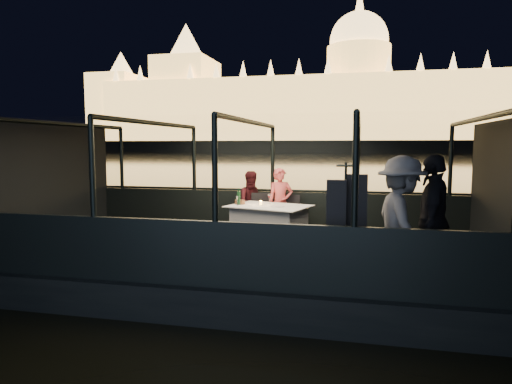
% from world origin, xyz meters
% --- Properties ---
extents(river_water, '(500.00, 500.00, 0.00)m').
position_xyz_m(river_water, '(0.00, 80.00, 0.00)').
color(river_water, black).
rests_on(river_water, ground).
extents(boat_hull, '(8.60, 4.40, 1.00)m').
position_xyz_m(boat_hull, '(0.00, 0.00, 0.00)').
color(boat_hull, black).
rests_on(boat_hull, river_water).
extents(boat_deck, '(8.00, 4.00, 0.04)m').
position_xyz_m(boat_deck, '(0.00, 0.00, 0.48)').
color(boat_deck, black).
rests_on(boat_deck, boat_hull).
extents(gunwale_port, '(8.00, 0.08, 0.90)m').
position_xyz_m(gunwale_port, '(0.00, 2.00, 0.95)').
color(gunwale_port, black).
rests_on(gunwale_port, boat_deck).
extents(gunwale_starboard, '(8.00, 0.08, 0.90)m').
position_xyz_m(gunwale_starboard, '(0.00, -2.00, 0.95)').
color(gunwale_starboard, black).
rests_on(gunwale_starboard, boat_deck).
extents(cabin_glass_port, '(8.00, 0.02, 1.40)m').
position_xyz_m(cabin_glass_port, '(0.00, 2.00, 2.10)').
color(cabin_glass_port, '#99B2B2').
rests_on(cabin_glass_port, gunwale_port).
extents(cabin_glass_starboard, '(8.00, 0.02, 1.40)m').
position_xyz_m(cabin_glass_starboard, '(0.00, -2.00, 2.10)').
color(cabin_glass_starboard, '#99B2B2').
rests_on(cabin_glass_starboard, gunwale_starboard).
extents(cabin_roof_glass, '(8.00, 4.00, 0.02)m').
position_xyz_m(cabin_roof_glass, '(0.00, 0.00, 2.80)').
color(cabin_roof_glass, '#99B2B2').
rests_on(cabin_roof_glass, boat_deck).
extents(end_wall_fore, '(0.02, 4.00, 2.30)m').
position_xyz_m(end_wall_fore, '(-4.00, 0.00, 1.65)').
color(end_wall_fore, black).
rests_on(end_wall_fore, boat_deck).
extents(end_wall_aft, '(0.02, 4.00, 2.30)m').
position_xyz_m(end_wall_aft, '(4.00, 0.00, 1.65)').
color(end_wall_aft, black).
rests_on(end_wall_aft, boat_deck).
extents(canopy_ribs, '(8.00, 4.00, 2.30)m').
position_xyz_m(canopy_ribs, '(0.00, 0.00, 1.65)').
color(canopy_ribs, black).
rests_on(canopy_ribs, boat_deck).
extents(embankment, '(400.00, 140.00, 6.00)m').
position_xyz_m(embankment, '(0.00, 210.00, 1.00)').
color(embankment, '#423D33').
rests_on(embankment, ground).
extents(parliament_building, '(220.00, 32.00, 60.00)m').
position_xyz_m(parliament_building, '(0.00, 175.00, 29.00)').
color(parliament_building, '#F2D18C').
rests_on(parliament_building, embankment).
extents(dining_table_central, '(1.69, 1.41, 0.77)m').
position_xyz_m(dining_table_central, '(0.19, 0.69, 0.89)').
color(dining_table_central, white).
rests_on(dining_table_central, boat_deck).
extents(chair_port_left, '(0.51, 0.51, 0.90)m').
position_xyz_m(chair_port_left, '(-0.17, 1.44, 0.95)').
color(chair_port_left, black).
rests_on(chair_port_left, boat_deck).
extents(chair_port_right, '(0.49, 0.49, 0.86)m').
position_xyz_m(chair_port_right, '(0.46, 1.47, 0.95)').
color(chair_port_right, black).
rests_on(chair_port_right, boat_deck).
extents(coat_stand, '(0.55, 0.48, 1.68)m').
position_xyz_m(coat_stand, '(1.67, -1.51, 1.40)').
color(coat_stand, black).
rests_on(coat_stand, boat_deck).
extents(person_woman_coral, '(0.61, 0.52, 1.44)m').
position_xyz_m(person_woman_coral, '(0.26, 1.49, 1.25)').
color(person_woman_coral, '#E85754').
rests_on(person_woman_coral, boat_deck).
extents(person_man_maroon, '(0.80, 0.72, 1.36)m').
position_xyz_m(person_man_maroon, '(-0.36, 1.63, 1.25)').
color(person_man_maroon, '#3B1015').
rests_on(person_man_maroon, boat_deck).
extents(passenger_stripe, '(0.92, 1.28, 1.78)m').
position_xyz_m(passenger_stripe, '(2.40, -1.46, 1.35)').
color(passenger_stripe, silver).
rests_on(passenger_stripe, boat_deck).
extents(passenger_dark, '(0.66, 1.13, 1.79)m').
position_xyz_m(passenger_dark, '(2.83, -1.24, 1.35)').
color(passenger_dark, black).
rests_on(passenger_dark, boat_deck).
extents(wine_bottle, '(0.09, 0.09, 0.32)m').
position_xyz_m(wine_bottle, '(-0.41, 0.71, 1.42)').
color(wine_bottle, '#13361B').
rests_on(wine_bottle, dining_table_central).
extents(bread_basket, '(0.26, 0.26, 0.08)m').
position_xyz_m(bread_basket, '(-0.41, 0.80, 1.31)').
color(bread_basket, brown).
rests_on(bread_basket, dining_table_central).
extents(amber_candle, '(0.06, 0.06, 0.08)m').
position_xyz_m(amber_candle, '(0.01, 0.78, 1.31)').
color(amber_candle, '#FFB53F').
rests_on(amber_candle, dining_table_central).
extents(plate_near, '(0.32, 0.32, 0.02)m').
position_xyz_m(plate_near, '(0.37, 0.61, 1.27)').
color(plate_near, white).
rests_on(plate_near, dining_table_central).
extents(plate_far, '(0.30, 0.30, 0.02)m').
position_xyz_m(plate_far, '(-0.40, 0.93, 1.27)').
color(plate_far, white).
rests_on(plate_far, dining_table_central).
extents(wine_glass_white, '(0.07, 0.07, 0.17)m').
position_xyz_m(wine_glass_white, '(-0.41, 0.59, 1.36)').
color(wine_glass_white, white).
rests_on(wine_glass_white, dining_table_central).
extents(wine_glass_red, '(0.08, 0.08, 0.19)m').
position_xyz_m(wine_glass_red, '(0.14, 0.93, 1.36)').
color(wine_glass_red, white).
rests_on(wine_glass_red, dining_table_central).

